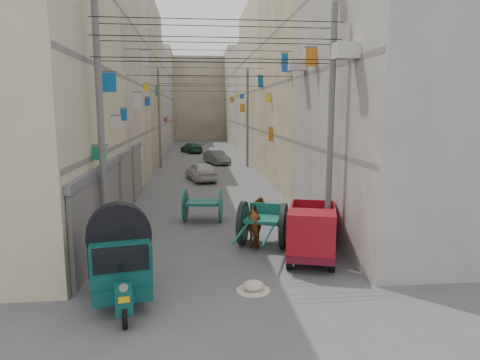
{
  "coord_description": "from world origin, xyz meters",
  "views": [
    {
      "loc": [
        -0.75,
        -7.45,
        4.71
      ],
      "look_at": [
        0.71,
        6.5,
        2.4
      ],
      "focal_mm": 32.0,
      "sensor_mm": 36.0,
      "label": 1
    }
  ],
  "objects": [
    {
      "name": "second_cart",
      "position": [
        -0.47,
        10.34,
        0.75
      ],
      "size": [
        1.79,
        1.64,
        1.41
      ],
      "rotation": [
        0.0,
        0.0,
        -0.15
      ],
      "color": "#125247",
      "rests_on": "ground"
    },
    {
      "name": "auto_rickshaw",
      "position": [
        -2.63,
        2.8,
        1.12
      ],
      "size": [
        1.91,
        2.8,
        1.91
      ],
      "rotation": [
        0.0,
        0.0,
        0.2
      ],
      "color": "black",
      "rests_on": "ground"
    },
    {
      "name": "distant_car_grey",
      "position": [
        1.11,
        29.8,
        0.59
      ],
      "size": [
        2.38,
        3.79,
        1.18
      ],
      "primitive_type": "imported",
      "rotation": [
        0.0,
        0.0,
        0.34
      ],
      "color": "#4C514E",
      "rests_on": "ground"
    },
    {
      "name": "end_cap_building",
      "position": [
        0.0,
        66.0,
        6.5
      ],
      "size": [
        22.0,
        10.0,
        13.0
      ],
      "primitive_type": "cube",
      "color": "#B4A88E",
      "rests_on": "ground"
    },
    {
      "name": "ground",
      "position": [
        0.0,
        0.0,
        0.0
      ],
      "size": [
        140.0,
        140.0,
        0.0
      ],
      "primitive_type": "plane",
      "color": "#4E4E51",
      "rests_on": "ground"
    },
    {
      "name": "shutters_left",
      "position": [
        -3.92,
        10.38,
        1.49
      ],
      "size": [
        0.18,
        14.4,
        2.88
      ],
      "color": "#4E4E53",
      "rests_on": "ground"
    },
    {
      "name": "building_row_left",
      "position": [
        -8.0,
        34.13,
        6.46
      ],
      "size": [
        8.0,
        62.0,
        14.0
      ],
      "color": "#C2B793",
      "rests_on": "ground"
    },
    {
      "name": "signboards",
      "position": [
        -0.01,
        21.66,
        3.43
      ],
      "size": [
        8.22,
        40.52,
        5.67
      ],
      "color": "blue",
      "rests_on": "ground"
    },
    {
      "name": "overhead_cables",
      "position": [
        0.0,
        14.4,
        6.77
      ],
      "size": [
        7.4,
        22.52,
        1.12
      ],
      "color": "black",
      "rests_on": "ground"
    },
    {
      "name": "distant_car_green",
      "position": [
        -1.13,
        40.22,
        0.57
      ],
      "size": [
        2.81,
        4.22,
        1.14
      ],
      "primitive_type": "imported",
      "rotation": [
        0.0,
        0.0,
        3.48
      ],
      "color": "#1B4E3A",
      "rests_on": "ground"
    },
    {
      "name": "mini_truck",
      "position": [
        2.79,
        5.0,
        0.86
      ],
      "size": [
        2.27,
        3.45,
        1.79
      ],
      "rotation": [
        0.0,
        0.0,
        -0.29
      ],
      "color": "black",
      "rests_on": "ground"
    },
    {
      "name": "building_row_right",
      "position": [
        8.0,
        34.13,
        6.46
      ],
      "size": [
        8.0,
        62.0,
        14.0
      ],
      "color": "#A59F9B",
      "rests_on": "ground"
    },
    {
      "name": "utility_poles",
      "position": [
        0.0,
        17.0,
        4.0
      ],
      "size": [
        7.4,
        22.2,
        8.0
      ],
      "color": "#5A5A5C",
      "rests_on": "ground"
    },
    {
      "name": "distant_car_white",
      "position": [
        -0.39,
        21.04,
        0.64
      ],
      "size": [
        2.38,
        3.99,
        1.27
      ],
      "primitive_type": "imported",
      "rotation": [
        0.0,
        0.0,
        3.39
      ],
      "color": "silver",
      "rests_on": "ground"
    },
    {
      "name": "ac_units",
      "position": [
        3.65,
        7.67,
        7.43
      ],
      "size": [
        0.7,
        6.55,
        3.35
      ],
      "color": "#B7B4A4",
      "rests_on": "ground"
    },
    {
      "name": "tonga_cart",
      "position": [
        1.55,
        6.81,
        0.81
      ],
      "size": [
        2.32,
        3.65,
        1.55
      ],
      "rotation": [
        0.0,
        0.0,
        -0.33
      ],
      "color": "black",
      "rests_on": "ground"
    },
    {
      "name": "horse",
      "position": [
        1.42,
        7.0,
        0.78
      ],
      "size": [
        0.92,
        1.88,
        1.56
      ],
      "primitive_type": "imported",
      "rotation": [
        0.0,
        0.0,
        3.1
      ],
      "color": "brown",
      "rests_on": "ground"
    },
    {
      "name": "feed_sack",
      "position": [
        0.71,
        3.09,
        0.14
      ],
      "size": [
        0.56,
        0.45,
        0.28
      ],
      "primitive_type": "ellipsoid",
      "color": "beige",
      "rests_on": "ground"
    }
  ]
}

